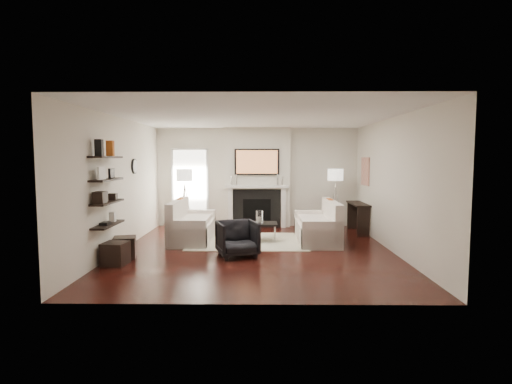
{
  "coord_description": "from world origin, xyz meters",
  "views": [
    {
      "loc": [
        0.1,
        -8.0,
        1.88
      ],
      "look_at": [
        0.0,
        0.6,
        1.15
      ],
      "focal_mm": 28.0,
      "sensor_mm": 36.0,
      "label": 1
    }
  ],
  "objects_px": {
    "armchair": "(237,237)",
    "lamp_left_shade": "(184,175)",
    "loveseat_left_base": "(193,231)",
    "loveseat_right_base": "(317,232)",
    "lamp_right_shade": "(335,175)",
    "ottoman_near": "(125,247)",
    "coffee_table": "(253,224)"
  },
  "relations": [
    {
      "from": "lamp_right_shade",
      "to": "lamp_left_shade",
      "type": "bearing_deg",
      "value": -176.46
    },
    {
      "from": "coffee_table",
      "to": "lamp_left_shade",
      "type": "height_order",
      "value": "lamp_left_shade"
    },
    {
      "from": "loveseat_right_base",
      "to": "armchair",
      "type": "relative_size",
      "value": 2.41
    },
    {
      "from": "loveseat_left_base",
      "to": "lamp_left_shade",
      "type": "relative_size",
      "value": 4.5
    },
    {
      "from": "loveseat_right_base",
      "to": "coffee_table",
      "type": "distance_m",
      "value": 1.46
    },
    {
      "from": "armchair",
      "to": "loveseat_right_base",
      "type": "bearing_deg",
      "value": 20.42
    },
    {
      "from": "loveseat_right_base",
      "to": "armchair",
      "type": "xyz_separation_m",
      "value": [
        -1.72,
        -1.35,
        0.16
      ]
    },
    {
      "from": "loveseat_right_base",
      "to": "ottoman_near",
      "type": "height_order",
      "value": "loveseat_right_base"
    },
    {
      "from": "armchair",
      "to": "lamp_left_shade",
      "type": "distance_m",
      "value": 3.19
    },
    {
      "from": "loveseat_left_base",
      "to": "lamp_right_shade",
      "type": "xyz_separation_m",
      "value": [
        3.5,
        1.41,
        1.24
      ]
    },
    {
      "from": "coffee_table",
      "to": "lamp_right_shade",
      "type": "xyz_separation_m",
      "value": [
        2.13,
        1.47,
        1.05
      ]
    },
    {
      "from": "coffee_table",
      "to": "armchair",
      "type": "relative_size",
      "value": 1.47
    },
    {
      "from": "coffee_table",
      "to": "lamp_right_shade",
      "type": "relative_size",
      "value": 2.75
    },
    {
      "from": "loveseat_left_base",
      "to": "ottoman_near",
      "type": "bearing_deg",
      "value": -122.31
    },
    {
      "from": "loveseat_left_base",
      "to": "coffee_table",
      "type": "relative_size",
      "value": 1.64
    },
    {
      "from": "lamp_left_shade",
      "to": "lamp_right_shade",
      "type": "xyz_separation_m",
      "value": [
        3.9,
        0.24,
        0.0
      ]
    },
    {
      "from": "lamp_right_shade",
      "to": "ottoman_near",
      "type": "height_order",
      "value": "lamp_right_shade"
    },
    {
      "from": "armchair",
      "to": "lamp_left_shade",
      "type": "height_order",
      "value": "lamp_left_shade"
    },
    {
      "from": "lamp_left_shade",
      "to": "loveseat_right_base",
      "type": "bearing_deg",
      "value": -21.22
    },
    {
      "from": "loveseat_left_base",
      "to": "coffee_table",
      "type": "height_order",
      "value": "same"
    },
    {
      "from": "coffee_table",
      "to": "ottoman_near",
      "type": "relative_size",
      "value": 2.75
    },
    {
      "from": "lamp_right_shade",
      "to": "loveseat_left_base",
      "type": "bearing_deg",
      "value": -158.05
    },
    {
      "from": "loveseat_left_base",
      "to": "loveseat_right_base",
      "type": "distance_m",
      "value": 2.82
    },
    {
      "from": "armchair",
      "to": "lamp_right_shade",
      "type": "height_order",
      "value": "lamp_right_shade"
    },
    {
      "from": "armchair",
      "to": "coffee_table",
      "type": "bearing_deg",
      "value": 61.05
    },
    {
      "from": "lamp_right_shade",
      "to": "ottoman_near",
      "type": "relative_size",
      "value": 1.0
    },
    {
      "from": "loveseat_right_base",
      "to": "ottoman_near",
      "type": "xyz_separation_m",
      "value": [
        -3.84,
        -1.53,
        -0.01
      ]
    },
    {
      "from": "coffee_table",
      "to": "lamp_left_shade",
      "type": "distance_m",
      "value": 2.4
    },
    {
      "from": "loveseat_left_base",
      "to": "armchair",
      "type": "bearing_deg",
      "value": -52.28
    },
    {
      "from": "loveseat_left_base",
      "to": "ottoman_near",
      "type": "height_order",
      "value": "loveseat_left_base"
    },
    {
      "from": "loveseat_right_base",
      "to": "ottoman_near",
      "type": "relative_size",
      "value": 4.5
    },
    {
      "from": "loveseat_left_base",
      "to": "loveseat_right_base",
      "type": "height_order",
      "value": "same"
    }
  ]
}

